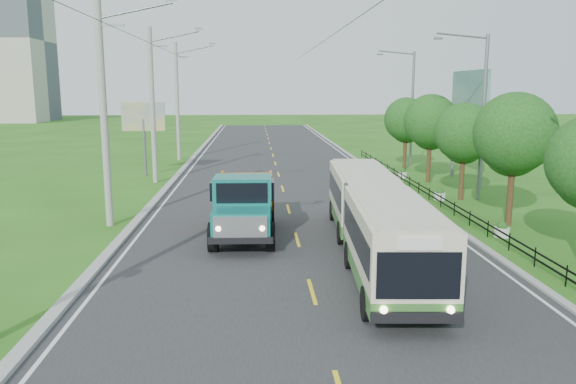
{
  "coord_description": "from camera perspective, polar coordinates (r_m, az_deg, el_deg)",
  "views": [
    {
      "loc": [
        -1.7,
        -16.22,
        6.11
      ],
      "look_at": [
        -0.34,
        6.61,
        1.9
      ],
      "focal_mm": 35.0,
      "sensor_mm": 36.0,
      "label": 1
    }
  ],
  "objects": [
    {
      "name": "ground",
      "position": [
        17.42,
        2.45,
        -10.11
      ],
      "size": [
        240.0,
        240.0,
        0.0
      ],
      "primitive_type": "plane",
      "color": "#265915",
      "rests_on": "ground"
    },
    {
      "name": "tree_fifth",
      "position": [
        38.22,
        14.29,
        6.72
      ],
      "size": [
        3.48,
        3.52,
        5.8
      ],
      "color": "#382314",
      "rests_on": "ground"
    },
    {
      "name": "railing_right",
      "position": [
        32.27,
        14.15,
        -0.27
      ],
      "size": [
        0.04,
        40.0,
        0.6
      ],
      "primitive_type": "cube",
      "color": "black",
      "rests_on": "ground"
    },
    {
      "name": "planter_near",
      "position": [
        25.18,
        20.89,
        -3.65
      ],
      "size": [
        0.64,
        0.64,
        0.67
      ],
      "color": "silver",
      "rests_on": "ground"
    },
    {
      "name": "billboard_left",
      "position": [
        41.03,
        -14.47,
        6.97
      ],
      "size": [
        3.0,
        0.2,
        5.2
      ],
      "color": "slate",
      "rests_on": "ground"
    },
    {
      "name": "pole_mid",
      "position": [
        37.81,
        -13.56,
        8.6
      ],
      "size": [
        3.51,
        0.32,
        10.0
      ],
      "color": "gray",
      "rests_on": "ground"
    },
    {
      "name": "tree_fourth",
      "position": [
        32.59,
        17.46,
        5.51
      ],
      "size": [
        3.24,
        3.31,
        5.4
      ],
      "color": "#382314",
      "rests_on": "ground"
    },
    {
      "name": "curb_left",
      "position": [
        37.13,
        -11.88,
        0.85
      ],
      "size": [
        0.4,
        120.0,
        0.15
      ],
      "primitive_type": "cube",
      "color": "#9E9E99",
      "rests_on": "ground"
    },
    {
      "name": "billboard_right",
      "position": [
        38.84,
        17.94,
        8.8
      ],
      "size": [
        0.24,
        6.0,
        7.3
      ],
      "color": "slate",
      "rests_on": "ground"
    },
    {
      "name": "road",
      "position": [
        36.77,
        -0.71,
        0.88
      ],
      "size": [
        14.0,
        120.0,
        0.02
      ],
      "primitive_type": "cube",
      "color": "#28282B",
      "rests_on": "ground"
    },
    {
      "name": "edge_line_right",
      "position": [
        37.67,
        9.45,
        0.98
      ],
      "size": [
        0.12,
        120.0,
        0.0
      ],
      "primitive_type": "cube",
      "color": "silver",
      "rests_on": "road"
    },
    {
      "name": "planter_mid",
      "position": [
        32.46,
        15.15,
        -0.28
      ],
      "size": [
        0.64,
        0.64,
        0.67
      ],
      "color": "silver",
      "rests_on": "ground"
    },
    {
      "name": "streetlight_mid",
      "position": [
        32.67,
        18.97,
        7.75
      ],
      "size": [
        3.02,
        0.2,
        9.07
      ],
      "color": "slate",
      "rests_on": "ground"
    },
    {
      "name": "bus",
      "position": [
        20.64,
        8.78,
        -2.23
      ],
      "size": [
        3.11,
        14.17,
        2.71
      ],
      "rotation": [
        0.0,
        0.0,
        -0.06
      ],
      "color": "#356E2C",
      "rests_on": "ground"
    },
    {
      "name": "tree_back",
      "position": [
        43.98,
        11.92,
        7.0
      ],
      "size": [
        3.3,
        3.36,
        5.5
      ],
      "color": "#382314",
      "rests_on": "ground"
    },
    {
      "name": "centre_dash",
      "position": [
        17.41,
        2.45,
        -10.05
      ],
      "size": [
        0.12,
        2.2,
        0.0
      ],
      "primitive_type": "cube",
      "color": "yellow",
      "rests_on": "road"
    },
    {
      "name": "pole_far",
      "position": [
        49.67,
        -11.14,
        9.06
      ],
      "size": [
        3.51,
        0.32,
        10.0
      ],
      "color": "gray",
      "rests_on": "ground"
    },
    {
      "name": "pole_near",
      "position": [
        26.08,
        -18.15,
        7.68
      ],
      "size": [
        3.51,
        0.32,
        10.0
      ],
      "color": "gray",
      "rests_on": "ground"
    },
    {
      "name": "streetlight_far",
      "position": [
        45.93,
        12.32,
        8.68
      ],
      "size": [
        3.02,
        0.2,
        9.07
      ],
      "color": "slate",
      "rests_on": "ground"
    },
    {
      "name": "tree_third",
      "position": [
        27.05,
        21.99,
        5.17
      ],
      "size": [
        3.6,
        3.62,
        6.0
      ],
      "color": "#382314",
      "rests_on": "ground"
    },
    {
      "name": "edge_line_left",
      "position": [
        37.06,
        -11.04,
        0.78
      ],
      "size": [
        0.12,
        120.0,
        0.0
      ],
      "primitive_type": "cube",
      "color": "silver",
      "rests_on": "road"
    },
    {
      "name": "planter_far",
      "position": [
        40.01,
        11.55,
        1.84
      ],
      "size": [
        0.64,
        0.64,
        0.67
      ],
      "color": "silver",
      "rests_on": "ground"
    },
    {
      "name": "dump_truck",
      "position": [
        23.42,
        -4.49,
        -0.9
      ],
      "size": [
        2.67,
        6.47,
        2.69
      ],
      "rotation": [
        0.0,
        0.0,
        -0.03
      ],
      "color": "#116B65",
      "rests_on": "ground"
    },
    {
      "name": "curb_right",
      "position": [
        37.78,
        10.19,
        1.03
      ],
      "size": [
        0.3,
        120.0,
        0.1
      ],
      "primitive_type": "cube",
      "color": "#9E9E99",
      "rests_on": "ground"
    }
  ]
}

